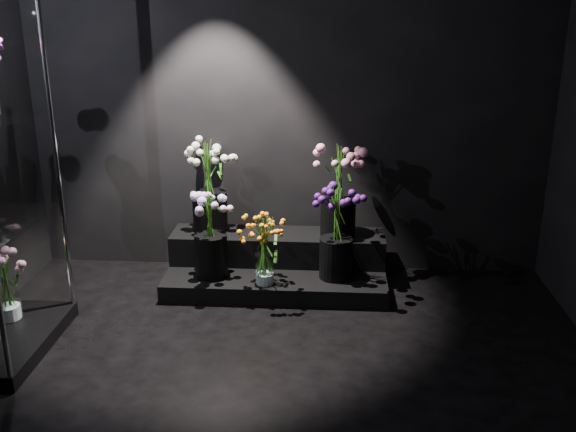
{
  "coord_description": "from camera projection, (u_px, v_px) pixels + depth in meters",
  "views": [
    {
      "loc": [
        0.31,
        -2.87,
        2.09
      ],
      "look_at": [
        0.05,
        1.2,
        0.7
      ],
      "focal_mm": 40.0,
      "sensor_mm": 36.0,
      "label": 1
    }
  ],
  "objects": [
    {
      "name": "bouquet_orange_bells",
      "position": [
        264.0,
        249.0,
        4.54
      ],
      "size": [
        0.3,
        0.3,
        0.52
      ],
      "rotation": [
        0.0,
        0.0,
        -0.08
      ],
      "color": "white",
      "rests_on": "display_riser"
    },
    {
      "name": "bouquet_pink_roses",
      "position": [
        339.0,
        184.0,
        4.8
      ],
      "size": [
        0.45,
        0.45,
        0.72
      ],
      "rotation": [
        0.0,
        0.0,
        -0.23
      ],
      "color": "black",
      "rests_on": "display_riser"
    },
    {
      "name": "wall_back",
      "position": [
        288.0,
        95.0,
        4.84
      ],
      "size": [
        4.0,
        0.0,
        4.0
      ],
      "primitive_type": "plane",
      "rotation": [
        1.57,
        0.0,
        0.0
      ],
      "color": "black",
      "rests_on": "floor"
    },
    {
      "name": "floor",
      "position": [
        264.0,
        413.0,
        3.4
      ],
      "size": [
        4.0,
        4.0,
        0.0
      ],
      "primitive_type": "plane",
      "color": "black",
      "rests_on": "ground"
    },
    {
      "name": "display_riser",
      "position": [
        277.0,
        264.0,
        4.94
      ],
      "size": [
        1.65,
        0.73,
        0.37
      ],
      "color": "black",
      "rests_on": "floor"
    },
    {
      "name": "bouquet_lilac",
      "position": [
        210.0,
        228.0,
        4.65
      ],
      "size": [
        0.41,
        0.41,
        0.66
      ],
      "rotation": [
        0.0,
        0.0,
        0.19
      ],
      "color": "black",
      "rests_on": "display_riser"
    },
    {
      "name": "bouquet_purple",
      "position": [
        337.0,
        229.0,
        4.61
      ],
      "size": [
        0.42,
        0.42,
        0.68
      ],
      "rotation": [
        0.0,
        0.0,
        0.33
      ],
      "color": "black",
      "rests_on": "display_riser"
    },
    {
      "name": "bouquet_case_base_pink",
      "position": [
        5.0,
        284.0,
        4.12
      ],
      "size": [
        0.37,
        0.37,
        0.48
      ],
      "rotation": [
        0.0,
        0.0,
        0.32
      ],
      "color": "white",
      "rests_on": "display_case"
    },
    {
      "name": "bouquet_cream_roses",
      "position": [
        209.0,
        182.0,
        4.9
      ],
      "size": [
        0.43,
        0.43,
        0.71
      ],
      "rotation": [
        0.0,
        0.0,
        -0.2
      ],
      "color": "black",
      "rests_on": "display_riser"
    }
  ]
}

